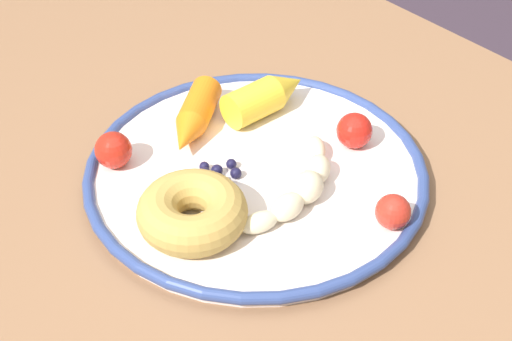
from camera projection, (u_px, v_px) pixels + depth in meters
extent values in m
cube|color=#8E6444|center=(241.00, 220.00, 0.77)|extent=(1.20, 0.85, 0.03)
cube|color=#92623F|center=(210.00, 123.00, 1.50)|extent=(0.05, 0.05, 0.70)
cylinder|color=white|center=(256.00, 175.00, 0.79)|extent=(0.34, 0.34, 0.01)
torus|color=#314582|center=(256.00, 170.00, 0.78)|extent=(0.35, 0.35, 0.01)
ellipsoid|color=beige|center=(259.00, 222.00, 0.71)|extent=(0.03, 0.04, 0.02)
ellipsoid|color=beige|center=(287.00, 207.00, 0.72)|extent=(0.03, 0.04, 0.02)
ellipsoid|color=beige|center=(307.00, 187.00, 0.74)|extent=(0.04, 0.05, 0.03)
ellipsoid|color=beige|center=(318.00, 170.00, 0.77)|extent=(0.04, 0.05, 0.02)
ellipsoid|color=beige|center=(319.00, 152.00, 0.79)|extent=(0.04, 0.04, 0.02)
cylinder|color=orange|center=(199.00, 106.00, 0.84)|extent=(0.07, 0.07, 0.03)
cone|color=orange|center=(185.00, 137.00, 0.80)|extent=(0.05, 0.06, 0.03)
cylinder|color=yellow|center=(253.00, 102.00, 0.84)|extent=(0.04, 0.06, 0.04)
cone|color=yellow|center=(288.00, 86.00, 0.86)|extent=(0.04, 0.04, 0.04)
torus|color=tan|center=(194.00, 213.00, 0.71)|extent=(0.15, 0.15, 0.04)
sphere|color=#191638|center=(217.00, 170.00, 0.77)|extent=(0.01, 0.01, 0.01)
sphere|color=#191638|center=(197.00, 185.00, 0.76)|extent=(0.01, 0.01, 0.01)
sphere|color=#191638|center=(236.00, 173.00, 0.77)|extent=(0.01, 0.01, 0.01)
sphere|color=#191638|center=(204.00, 167.00, 0.78)|extent=(0.01, 0.01, 0.01)
sphere|color=#191638|center=(213.00, 176.00, 0.77)|extent=(0.01, 0.01, 0.01)
sphere|color=#191638|center=(223.00, 177.00, 0.77)|extent=(0.01, 0.01, 0.01)
sphere|color=#191638|center=(212.00, 183.00, 0.76)|extent=(0.01, 0.01, 0.01)
sphere|color=#191638|center=(231.00, 164.00, 0.78)|extent=(0.01, 0.01, 0.01)
sphere|color=#191638|center=(205.00, 173.00, 0.76)|extent=(0.01, 0.01, 0.01)
sphere|color=#191638|center=(221.00, 181.00, 0.75)|extent=(0.01, 0.01, 0.01)
sphere|color=red|center=(113.00, 150.00, 0.78)|extent=(0.04, 0.04, 0.04)
sphere|color=red|center=(393.00, 212.00, 0.71)|extent=(0.03, 0.03, 0.03)
sphere|color=red|center=(354.00, 131.00, 0.80)|extent=(0.04, 0.04, 0.04)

